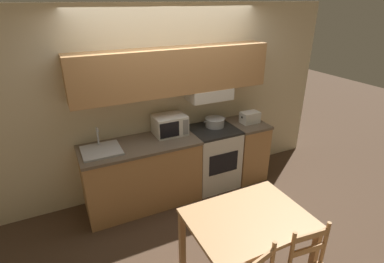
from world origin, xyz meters
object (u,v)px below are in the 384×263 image
cooking_pot (215,122)px  sink_basin (101,150)px  dining_table (248,226)px  toaster (250,117)px  microwave (170,125)px  stove_range (212,157)px

cooking_pot → sink_basin: bearing=-177.2°
dining_table → toaster: bearing=54.2°
dining_table → microwave: bearing=91.9°
stove_range → dining_table: stove_range is taller
sink_basin → dining_table: size_ratio=0.42×
toaster → stove_range: bearing=177.2°
stove_range → cooking_pot: cooking_pot is taller
toaster → dining_table: bearing=-125.8°
microwave → sink_basin: microwave is taller
stove_range → toaster: size_ratio=3.15×
microwave → sink_basin: 0.95m
stove_range → microwave: 0.85m
stove_range → toaster: bearing=-2.8°
microwave → sink_basin: (-0.94, -0.12, -0.11)m
cooking_pot → toaster: (0.54, -0.10, 0.02)m
microwave → toaster: bearing=-6.7°
stove_range → microwave: microwave is taller
stove_range → cooking_pot: (0.06, 0.07, 0.52)m
toaster → dining_table: 2.00m
cooking_pot → microwave: size_ratio=0.84×
cooking_pot → sink_basin: (-1.62, -0.08, -0.05)m
stove_range → sink_basin: sink_basin is taller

